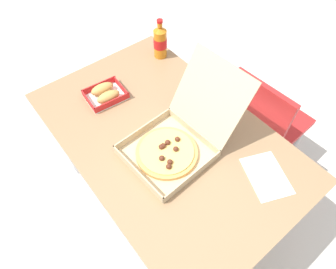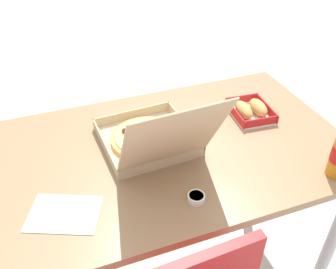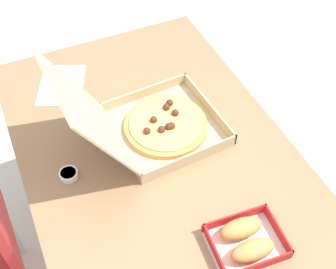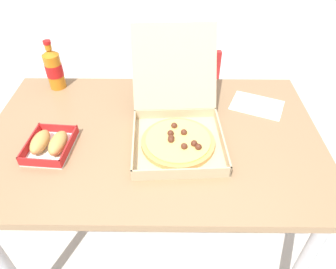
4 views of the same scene
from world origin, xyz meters
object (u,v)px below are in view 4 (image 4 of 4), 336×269
(chair, at_px, (181,97))
(pizza_box_open, at_px, (177,127))
(bread_side_box, at_px, (49,144))
(paper_menu, at_px, (257,105))
(cola_bottle, at_px, (54,69))
(dipping_sauce_cup, at_px, (165,92))

(chair, relative_size, pizza_box_open, 1.65)
(bread_side_box, relative_size, paper_menu, 0.96)
(pizza_box_open, distance_m, bread_side_box, 0.46)
(chair, height_order, pizza_box_open, pizza_box_open)
(bread_side_box, bearing_deg, paper_menu, 19.02)
(chair, distance_m, bread_side_box, 0.93)
(chair, xyz_separation_m, pizza_box_open, (-0.04, -0.66, 0.32))
(chair, relative_size, cola_bottle, 3.71)
(dipping_sauce_cup, bearing_deg, cola_bottle, 173.63)
(pizza_box_open, relative_size, bread_side_box, 2.49)
(cola_bottle, relative_size, paper_menu, 1.07)
(cola_bottle, bearing_deg, dipping_sauce_cup, -6.37)
(pizza_box_open, height_order, dipping_sauce_cup, pizza_box_open)
(cola_bottle, xyz_separation_m, paper_menu, (0.89, -0.14, -0.09))
(paper_menu, bearing_deg, bread_side_box, -137.89)
(chair, height_order, paper_menu, chair)
(pizza_box_open, bearing_deg, cola_bottle, 147.56)
(dipping_sauce_cup, bearing_deg, chair, 75.97)
(paper_menu, bearing_deg, pizza_box_open, -125.78)
(pizza_box_open, xyz_separation_m, cola_bottle, (-0.54, 0.35, 0.05))
(cola_bottle, height_order, paper_menu, cola_bottle)
(chair, distance_m, cola_bottle, 0.75)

